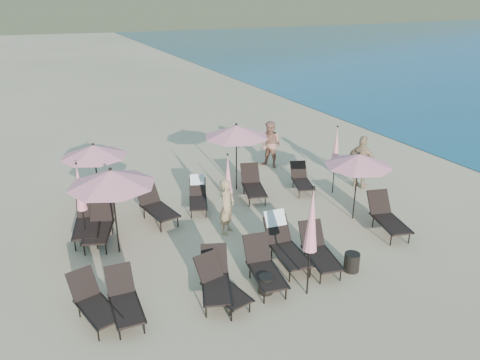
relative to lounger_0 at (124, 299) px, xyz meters
name	(u,v)px	position (x,y,z in m)	size (l,w,h in m)	color
ground	(296,265)	(4.47, 0.10, -0.43)	(800.00, 800.00, 0.00)	#D6BA8C
lounger_0	(124,299)	(0.00, 0.00, 0.00)	(0.68, 1.62, 0.92)	black
lounger_1	(216,278)	(2.08, -0.17, 0.02)	(1.16, 1.81, 0.97)	black
lounger_2	(221,284)	(2.12, -0.40, 0.00)	(0.91, 1.69, 0.92)	black
lounger_3	(284,242)	(4.29, 0.45, 0.12)	(0.85, 1.91, 1.15)	black
lounger_4	(319,250)	(4.97, -0.14, 0.02)	(0.97, 1.78, 0.97)	black
lounger_5	(387,216)	(7.86, 0.56, 0.05)	(1.08, 1.88, 1.02)	black
lounger_6	(87,220)	(-0.14, 4.09, 0.07)	(1.11, 1.95, 1.06)	black
lounger_7	(100,225)	(0.12, 3.67, 0.06)	(1.26, 1.93, 1.04)	black
lounger_8	(156,205)	(1.93, 4.23, 0.06)	(1.01, 1.90, 1.04)	black
lounger_9	(198,195)	(3.40, 4.46, 0.02)	(1.02, 1.61, 0.95)	black
lounger_10	(253,184)	(5.42, 4.47, 0.03)	(1.10, 1.82, 0.98)	black
lounger_11	(301,179)	(7.24, 4.24, -0.02)	(1.04, 1.63, 0.88)	black
lounger_12	(93,302)	(-0.63, 0.20, 0.00)	(0.97, 1.68, 0.91)	black
lounger_13	(264,266)	(3.33, -0.20, 0.03)	(0.90, 1.78, 0.98)	black
umbrella_open_0	(111,178)	(0.45, 2.77, 1.76)	(2.30, 2.30, 2.47)	black
umbrella_open_1	(359,160)	(7.49, 1.63, 1.51)	(2.04, 2.04, 2.20)	black
umbrella_open_2	(94,151)	(0.48, 5.78, 1.56)	(2.09, 2.09, 2.25)	black
umbrella_open_3	(236,131)	(5.18, 5.31, 1.73)	(2.27, 2.27, 2.44)	black
umbrella_closed_0	(312,221)	(4.04, -1.05, 1.50)	(0.32, 0.32, 2.77)	black
umbrella_closed_1	(336,147)	(8.10, 3.55, 1.28)	(0.29, 0.29, 2.45)	black
umbrella_closed_2	(79,188)	(-0.28, 3.67, 1.26)	(0.28, 0.28, 2.42)	black
umbrella_closed_3	(228,177)	(3.76, 2.84, 1.19)	(0.27, 0.27, 2.33)	black
side_table_0	(266,284)	(3.19, -0.58, -0.21)	(0.36, 0.36, 0.44)	black
side_table_1	(352,262)	(5.60, -0.71, -0.19)	(0.40, 0.40, 0.49)	black
beachgoer_a	(227,207)	(3.57, 2.51, 0.41)	(0.61, 0.40, 1.67)	#A17F57
beachgoer_b	(271,145)	(7.38, 6.77, 0.51)	(0.91, 0.71, 1.87)	#AC7059
beachgoer_c	(362,162)	(9.27, 3.53, 0.53)	(1.13, 0.47, 1.93)	tan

